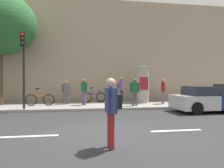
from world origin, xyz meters
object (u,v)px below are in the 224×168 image
at_px(pedestrian_with_bag, 112,106).
at_px(pedestrian_near_pole, 163,89).
at_px(pedestrian_with_backpack, 84,90).
at_px(parked_car_dark, 211,99).
at_px(pedestrian_in_red_top, 66,90).
at_px(bicycle_upright, 94,97).
at_px(pedestrian_in_dark_shirt, 135,90).
at_px(pedestrian_tallest, 121,88).
at_px(traffic_light, 23,58).
at_px(poster_column, 142,84).
at_px(bicycle_leaning, 40,99).

relative_size(pedestrian_with_bag, pedestrian_near_pole, 1.06).
xyz_separation_m(pedestrian_with_bag, pedestrian_with_backpack, (-0.51, 8.28, 0.08)).
xyz_separation_m(pedestrian_near_pole, parked_car_dark, (1.55, -2.92, -0.46)).
relative_size(pedestrian_in_red_top, pedestrian_with_backpack, 0.93).
height_order(pedestrian_near_pole, bicycle_upright, pedestrian_near_pole).
xyz_separation_m(pedestrian_in_dark_shirt, pedestrian_tallest, (-0.48, 1.87, 0.10)).
bearing_deg(pedestrian_tallest, traffic_light, -156.72).
relative_size(pedestrian_near_pole, parked_car_dark, 0.38).
bearing_deg(pedestrian_in_red_top, parked_car_dark, -23.93).
bearing_deg(pedestrian_in_dark_shirt, pedestrian_with_bag, -109.30).
xyz_separation_m(pedestrian_with_bag, pedestrian_near_pole, (4.81, 8.24, 0.08)).
height_order(pedestrian_with_bag, pedestrian_near_pole, pedestrian_near_pole).
xyz_separation_m(traffic_light, pedestrian_tallest, (5.93, 2.55, -1.73)).
height_order(pedestrian_in_red_top, parked_car_dark, pedestrian_in_red_top).
bearing_deg(bicycle_upright, pedestrian_with_bag, -91.23).
bearing_deg(traffic_light, poster_column, 18.60).
distance_m(bicycle_upright, parked_car_dark, 7.58).
bearing_deg(pedestrian_in_red_top, pedestrian_tallest, 5.48).
xyz_separation_m(poster_column, pedestrian_near_pole, (1.20, -0.97, -0.37)).
bearing_deg(pedestrian_with_bag, poster_column, 68.61).
height_order(pedestrian_in_dark_shirt, pedestrian_tallest, pedestrian_tallest).
bearing_deg(traffic_light, pedestrian_tallest, 23.28).
bearing_deg(pedestrian_with_bag, traffic_light, 119.60).
xyz_separation_m(pedestrian_in_red_top, pedestrian_near_pole, (6.51, -0.66, 0.06)).
height_order(bicycle_upright, parked_car_dark, parked_car_dark).
bearing_deg(bicycle_leaning, poster_column, 7.27).
height_order(pedestrian_in_dark_shirt, parked_car_dark, pedestrian_in_dark_shirt).
distance_m(pedestrian_near_pole, pedestrian_with_backpack, 5.32).
distance_m(pedestrian_near_pole, parked_car_dark, 3.34).
height_order(poster_column, pedestrian_with_backpack, poster_column).
distance_m(pedestrian_tallest, bicycle_upright, 2.07).
bearing_deg(pedestrian_with_bag, pedestrian_tallest, 77.17).
relative_size(pedestrian_with_bag, bicycle_upright, 1.03).
relative_size(pedestrian_in_red_top, bicycle_upright, 0.91).
xyz_separation_m(traffic_light, poster_column, (7.43, 2.50, -1.44)).
height_order(poster_column, pedestrian_in_red_top, poster_column).
relative_size(pedestrian_near_pole, bicycle_leaning, 0.93).
bearing_deg(pedestrian_in_red_top, poster_column, 3.38).
bearing_deg(bicycle_upright, traffic_light, -143.09).
distance_m(pedestrian_in_dark_shirt, parked_car_dark, 4.33).
xyz_separation_m(poster_column, pedestrian_with_bag, (-3.61, -9.22, -0.45)).
relative_size(traffic_light, pedestrian_in_dark_shirt, 2.49).
height_order(traffic_light, pedestrian_with_backpack, traffic_light).
xyz_separation_m(traffic_light, pedestrian_in_red_top, (2.12, 2.19, -1.87)).
xyz_separation_m(poster_column, parked_car_dark, (2.76, -3.89, -0.82)).
bearing_deg(bicycle_leaning, pedestrian_with_bag, -68.70).
relative_size(bicycle_leaning, bicycle_upright, 1.03).
distance_m(pedestrian_with_bag, parked_car_dark, 8.31).
height_order(poster_column, pedestrian_with_bag, poster_column).
height_order(pedestrian_in_red_top, bicycle_leaning, pedestrian_in_red_top).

